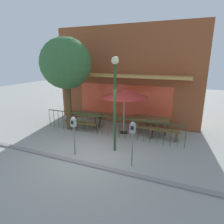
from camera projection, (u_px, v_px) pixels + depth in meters
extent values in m
plane|color=gray|center=(86.00, 155.00, 7.42)|extent=(40.00, 40.00, 0.00)
cube|color=#57211A|center=(124.00, 121.00, 11.43)|extent=(8.23, 0.54, 0.01)
cube|color=brown|center=(125.00, 76.00, 10.72)|extent=(8.23, 0.50, 5.31)
cube|color=#E54C2D|center=(123.00, 100.00, 10.84)|extent=(5.35, 0.02, 1.70)
cube|color=tan|center=(121.00, 76.00, 10.08)|extent=(7.00, 0.90, 0.12)
cube|color=#294422|center=(108.00, 117.00, 9.05)|extent=(6.91, 0.04, 0.04)
cylinder|color=#2D5028|center=(50.00, 118.00, 10.46)|extent=(0.02, 0.02, 0.95)
cylinder|color=#1D4322|center=(54.00, 119.00, 10.35)|extent=(0.02, 0.02, 0.95)
cylinder|color=#20442F|center=(58.00, 119.00, 10.25)|extent=(0.02, 0.02, 0.95)
cylinder|color=#274F1F|center=(63.00, 120.00, 10.14)|extent=(0.02, 0.02, 0.95)
cylinder|color=#204724|center=(67.00, 121.00, 10.03)|extent=(0.02, 0.02, 0.95)
cylinder|color=#215020|center=(72.00, 121.00, 9.92)|extent=(0.02, 0.02, 0.95)
cylinder|color=#233F21|center=(77.00, 122.00, 9.82)|extent=(0.02, 0.02, 0.95)
cylinder|color=#274B20|center=(82.00, 123.00, 9.71)|extent=(0.02, 0.02, 0.95)
cylinder|color=#254D26|center=(87.00, 123.00, 9.60)|extent=(0.02, 0.02, 0.95)
cylinder|color=#293D20|center=(92.00, 124.00, 9.50)|extent=(0.02, 0.02, 0.95)
cylinder|color=#1D4726|center=(97.00, 125.00, 9.39)|extent=(0.02, 0.02, 0.95)
cylinder|color=#20411F|center=(103.00, 126.00, 9.28)|extent=(0.02, 0.02, 0.95)
cylinder|color=#254520|center=(108.00, 126.00, 9.17)|extent=(0.02, 0.02, 0.95)
cylinder|color=#1B4429|center=(114.00, 127.00, 9.07)|extent=(0.02, 0.02, 0.95)
cylinder|color=#24452C|center=(119.00, 128.00, 8.96)|extent=(0.02, 0.02, 0.95)
cylinder|color=#214B2F|center=(125.00, 129.00, 8.85)|extent=(0.02, 0.02, 0.95)
cylinder|color=#2C4C20|center=(131.00, 130.00, 8.74)|extent=(0.02, 0.02, 0.95)
cylinder|color=#224E2C|center=(137.00, 131.00, 8.64)|extent=(0.02, 0.02, 0.95)
cylinder|color=#1B4C22|center=(144.00, 132.00, 8.53)|extent=(0.02, 0.02, 0.95)
cylinder|color=#214720|center=(150.00, 132.00, 8.42)|extent=(0.02, 0.02, 0.95)
cylinder|color=#274D2D|center=(157.00, 133.00, 8.32)|extent=(0.02, 0.02, 0.95)
cylinder|color=#19422C|center=(164.00, 134.00, 8.21)|extent=(0.02, 0.02, 0.95)
cylinder|color=#1A4620|center=(171.00, 135.00, 8.10)|extent=(0.02, 0.02, 0.95)
cylinder|color=#2D502C|center=(178.00, 136.00, 7.99)|extent=(0.02, 0.02, 0.95)
cylinder|color=#1F3D24|center=(185.00, 138.00, 7.89)|extent=(0.02, 0.02, 0.95)
cube|color=brown|center=(85.00, 114.00, 10.26)|extent=(1.83, 0.85, 0.07)
cube|color=brown|center=(80.00, 123.00, 9.84)|extent=(1.81, 0.35, 0.05)
cube|color=brown|center=(90.00, 117.00, 10.84)|extent=(1.81, 0.35, 0.05)
cube|color=brown|center=(71.00, 121.00, 10.35)|extent=(0.09, 0.35, 0.78)
cube|color=brown|center=(76.00, 118.00, 10.85)|extent=(0.09, 0.35, 0.78)
cube|color=#523624|center=(96.00, 124.00, 9.86)|extent=(0.09, 0.35, 0.78)
cube|color=#513525|center=(100.00, 121.00, 10.37)|extent=(0.09, 0.35, 0.78)
cube|color=brown|center=(151.00, 118.00, 9.51)|extent=(1.84, 0.86, 0.07)
cube|color=brown|center=(149.00, 128.00, 9.09)|extent=(1.81, 0.36, 0.05)
cube|color=brown|center=(152.00, 121.00, 10.08)|extent=(1.81, 0.36, 0.05)
cube|color=brown|center=(135.00, 126.00, 9.59)|extent=(0.09, 0.35, 0.78)
cube|color=#51401B|center=(137.00, 122.00, 10.10)|extent=(0.09, 0.35, 0.78)
cube|color=brown|center=(165.00, 129.00, 9.11)|extent=(0.09, 0.35, 0.78)
cube|color=#51431A|center=(166.00, 125.00, 9.62)|extent=(0.09, 0.35, 0.78)
cylinder|color=black|center=(124.00, 132.00, 9.65)|extent=(0.36, 0.36, 0.05)
cylinder|color=#B3B6BB|center=(124.00, 112.00, 9.37)|extent=(0.04, 0.04, 2.17)
cone|color=#AE2C26|center=(124.00, 93.00, 9.12)|extent=(2.18, 2.18, 0.40)
cube|color=brown|center=(164.00, 130.00, 8.77)|extent=(1.41, 0.38, 0.06)
cube|color=brown|center=(151.00, 133.00, 9.01)|extent=(0.08, 0.29, 0.45)
cube|color=#513D1F|center=(176.00, 136.00, 8.64)|extent=(0.08, 0.29, 0.45)
cylinder|color=slate|center=(132.00, 150.00, 6.52)|extent=(0.06, 0.06, 1.24)
cube|color=gray|center=(133.00, 128.00, 6.32)|extent=(0.18, 0.14, 0.28)
sphere|color=#928E9C|center=(133.00, 124.00, 6.28)|extent=(0.17, 0.17, 0.17)
cube|color=black|center=(132.00, 128.00, 6.24)|extent=(0.11, 0.01, 0.13)
cylinder|color=slate|center=(74.00, 141.00, 7.36)|extent=(0.06, 0.06, 1.14)
cube|color=gray|center=(73.00, 123.00, 7.17)|extent=(0.18, 0.14, 0.29)
sphere|color=#93889C|center=(73.00, 119.00, 7.13)|extent=(0.17, 0.17, 0.17)
cube|color=black|center=(72.00, 122.00, 7.09)|extent=(0.11, 0.01, 0.13)
cylinder|color=#4A391E|center=(68.00, 104.00, 9.85)|extent=(0.31, 0.31, 2.68)
sphere|color=#376837|center=(66.00, 63.00, 9.31)|extent=(2.47, 2.47, 2.47)
cylinder|color=#224827|center=(115.00, 110.00, 7.37)|extent=(0.10, 0.10, 3.40)
sphere|color=beige|center=(115.00, 60.00, 6.89)|extent=(0.28, 0.28, 0.28)
cube|color=gray|center=(78.00, 163.00, 6.90)|extent=(11.52, 0.20, 0.11)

